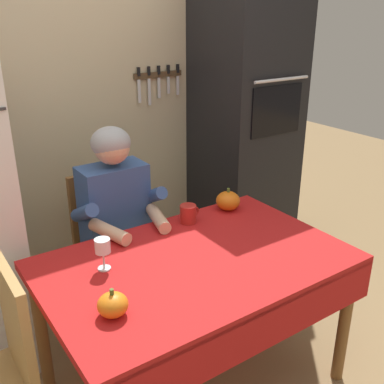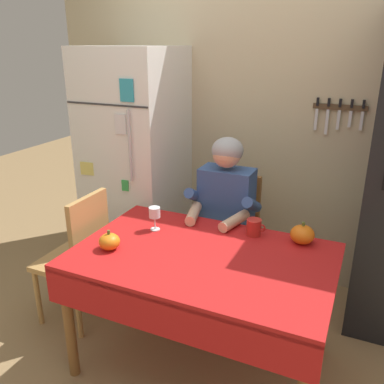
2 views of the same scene
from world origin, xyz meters
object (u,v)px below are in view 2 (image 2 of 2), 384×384
chair_left_side (80,254)px  pumpkin_large (109,241)px  chair_behind_person (231,232)px  pumpkin_medium (302,234)px  coffee_mug (254,227)px  seated_person (223,213)px  refrigerator (136,165)px  dining_table (201,269)px  wine_glass (155,214)px

chair_left_side → pumpkin_large: 0.54m
chair_behind_person → pumpkin_medium: (0.57, -0.42, 0.28)m
coffee_mug → pumpkin_medium: bearing=2.3°
chair_behind_person → coffee_mug: size_ratio=8.03×
seated_person → coffee_mug: size_ratio=10.74×
refrigerator → seated_person: (0.85, -0.28, -0.16)m
pumpkin_large → pumpkin_medium: bearing=28.2°
dining_table → chair_left_side: chair_left_side is taller
refrigerator → dining_table: (0.95, -0.88, -0.24)m
pumpkin_large → chair_left_side: bearing=152.7°
refrigerator → seated_person: bearing=-18.2°
chair_behind_person → pumpkin_large: 1.05m
refrigerator → dining_table: 1.32m
refrigerator → wine_glass: (0.57, -0.70, -0.05)m
chair_left_side → pumpkin_large: chair_left_side is taller
dining_table → seated_person: 0.62m
pumpkin_medium → wine_glass: bearing=-167.2°
refrigerator → coffee_mug: size_ratio=15.53×
dining_table → wine_glass: bearing=154.9°
pumpkin_medium → refrigerator: bearing=160.2°
pumpkin_large → wine_glass: bearing=71.5°
dining_table → chair_behind_person: (-0.10, 0.79, -0.14)m
seated_person → wine_glass: 0.52m
refrigerator → wine_glass: size_ratio=12.17×
wine_glass → chair_behind_person: bearing=65.0°
dining_table → seated_person: bearing=99.4°
refrigerator → pumpkin_medium: size_ratio=13.12×
pumpkin_medium → pumpkin_large: bearing=-151.8°
chair_behind_person → pumpkin_large: bearing=-112.8°
refrigerator → chair_behind_person: 0.94m
dining_table → seated_person: (-0.10, 0.60, 0.08)m
chair_left_side → coffee_mug: chair_left_side is taller
seated_person → pumpkin_medium: (0.57, -0.23, 0.06)m
dining_table → pumpkin_medium: pumpkin_medium is taller
seated_person → pumpkin_medium: seated_person is taller
refrigerator → pumpkin_large: refrigerator is taller
chair_behind_person → wine_glass: bearing=-115.0°
chair_behind_person → pumpkin_large: chair_behind_person is taller
refrigerator → chair_left_side: (0.05, -0.81, -0.39)m
chair_left_side → pumpkin_medium: size_ratio=6.78×
coffee_mug → pumpkin_medium: (0.28, 0.01, 0.00)m
coffee_mug → wine_glass: size_ratio=0.78×
chair_left_side → pumpkin_medium: chair_left_side is taller
refrigerator → wine_glass: bearing=-51.2°
refrigerator → seated_person: refrigerator is taller
chair_behind_person → pumpkin_large: size_ratio=7.92×
chair_behind_person → seated_person: bearing=-90.0°
coffee_mug → dining_table: bearing=-117.3°
chair_behind_person → pumpkin_medium: chair_behind_person is taller
dining_table → coffee_mug: bearing=62.7°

